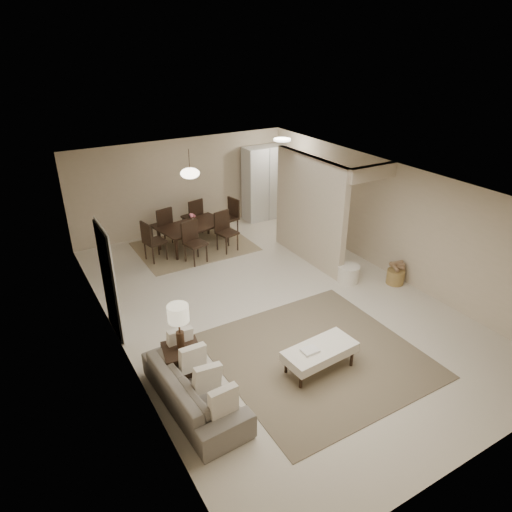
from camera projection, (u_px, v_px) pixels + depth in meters
floor at (271, 302)px, 9.23m from camera, size 9.00×9.00×0.00m
ceiling at (273, 183)px, 8.14m from camera, size 9.00×9.00×0.00m
back_wall at (182, 186)px, 12.18m from camera, size 6.00×0.00×6.00m
left_wall at (114, 286)px, 7.32m from camera, size 0.00×9.00×9.00m
right_wall at (387, 218)px, 10.05m from camera, size 0.00×9.00×9.00m
partition at (309, 210)px, 10.47m from camera, size 0.15×2.50×2.50m
doorway at (108, 282)px, 7.90m from camera, size 0.04×0.90×2.04m
pantry_cabinet at (264, 183)px, 13.06m from camera, size 1.20×0.55×2.10m
flush_light at (282, 140)px, 11.68m from camera, size 0.44×0.44×0.05m
living_rug at (317, 355)px, 7.71m from camera, size 3.20×3.20×0.01m
sofa at (195, 388)px, 6.57m from camera, size 2.11×0.92×0.60m
ottoman_bench at (320, 352)px, 7.24m from camera, size 1.25×0.64×0.43m
side_table at (183, 364)px, 7.04m from camera, size 0.64×0.64×0.61m
table_lamp at (178, 317)px, 6.66m from camera, size 0.32×0.32×0.76m
round_pouf at (348, 274)px, 9.95m from camera, size 0.48×0.48×0.37m
wicker_basket at (395, 277)px, 9.88m from camera, size 0.49×0.49×0.32m
dining_rug at (195, 246)px, 11.66m from camera, size 2.80×2.10×0.01m
dining_table at (194, 236)px, 11.53m from camera, size 1.85×1.27×0.59m
dining_chairs at (194, 229)px, 11.44m from camera, size 2.71×2.19×1.00m
vase at (193, 222)px, 11.36m from camera, size 0.20×0.20×0.17m
yellow_mat at (304, 232)px, 12.49m from camera, size 1.10×0.83×0.01m
pendant_light at (190, 173)px, 10.82m from camera, size 0.46×0.46×0.71m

